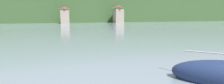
# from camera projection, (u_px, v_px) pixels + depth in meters

# --- Properties ---
(wooded_hillside) EXTENTS (352.00, 75.09, 55.93)m
(wooded_hillside) POSITION_uv_depth(u_px,v_px,m) (29.00, 8.00, 129.54)
(wooded_hillside) COLOR #38562D
(wooded_hillside) RESTS_ON ground_plane
(shore_building_west) EXTENTS (4.24, 3.82, 7.99)m
(shore_building_west) POSITION_uv_depth(u_px,v_px,m) (65.00, 15.00, 89.19)
(shore_building_west) COLOR gray
(shore_building_west) RESTS_ON ground_plane
(shore_building_westcentral) EXTENTS (4.62, 5.37, 9.18)m
(shore_building_westcentral) POSITION_uv_depth(u_px,v_px,m) (118.00, 14.00, 98.03)
(shore_building_westcentral) COLOR gray
(shore_building_westcentral) RESTS_ON ground_plane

